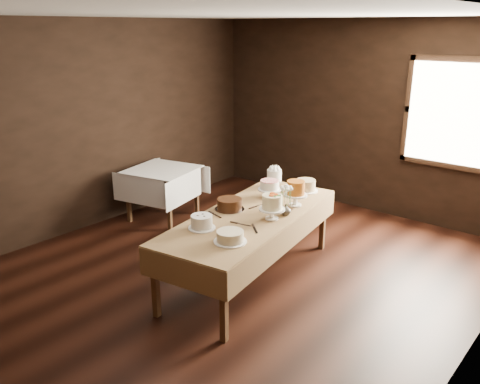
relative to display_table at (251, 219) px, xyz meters
name	(u,v)px	position (x,y,z in m)	size (l,w,h in m)	color
floor	(229,276)	(-0.21, -0.12, -0.71)	(5.00, 6.00, 0.01)	black
ceiling	(227,13)	(-0.21, -0.12, 2.09)	(5.00, 6.00, 0.01)	beige
wall_back	(361,117)	(-0.21, 2.88, 0.69)	(5.00, 0.02, 2.80)	black
wall_left	(89,126)	(-2.71, -0.12, 0.69)	(0.02, 6.00, 2.80)	black
window	(451,114)	(1.09, 2.82, 0.89)	(1.10, 0.05, 1.30)	#FFEABF
display_table	(251,219)	(0.00, 0.00, 0.00)	(1.33, 2.58, 0.76)	#412612
side_table	(162,175)	(-2.12, 0.62, -0.05)	(1.06, 1.06, 0.75)	#412612
cake_meringue	(274,179)	(-0.37, 0.94, 0.16)	(0.22, 0.22, 0.23)	silver
cake_speckled	(306,186)	(0.02, 1.06, 0.12)	(0.32, 0.32, 0.14)	white
cake_lattice	(270,190)	(-0.18, 0.58, 0.15)	(0.28, 0.28, 0.21)	white
cake_caramel	(295,195)	(0.22, 0.53, 0.19)	(0.28, 0.28, 0.30)	white
cake_chocolate	(230,205)	(-0.26, -0.04, 0.12)	(0.33, 0.33, 0.13)	silver
cake_flowers	(272,208)	(0.26, 0.03, 0.18)	(0.28, 0.28, 0.28)	white
cake_swirl	(202,222)	(-0.13, -0.62, 0.12)	(0.30, 0.30, 0.14)	white
cake_cream	(230,237)	(0.30, -0.68, 0.11)	(0.35, 0.35, 0.11)	white
cake_server_a	(244,225)	(0.14, -0.28, 0.06)	(0.24, 0.03, 0.01)	silver
cake_server_b	(256,230)	(0.32, -0.32, 0.06)	(0.24, 0.03, 0.01)	silver
cake_server_c	(259,205)	(-0.09, 0.28, 0.06)	(0.24, 0.03, 0.01)	silver
cake_server_d	(288,210)	(0.24, 0.35, 0.06)	(0.24, 0.03, 0.01)	silver
cake_server_e	(217,216)	(-0.23, -0.27, 0.06)	(0.24, 0.03, 0.01)	silver
flower_vase	(286,210)	(0.30, 0.23, 0.12)	(0.12, 0.12, 0.12)	#2D2823
flower_bouquet	(286,194)	(0.30, 0.23, 0.30)	(0.14, 0.14, 0.20)	white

